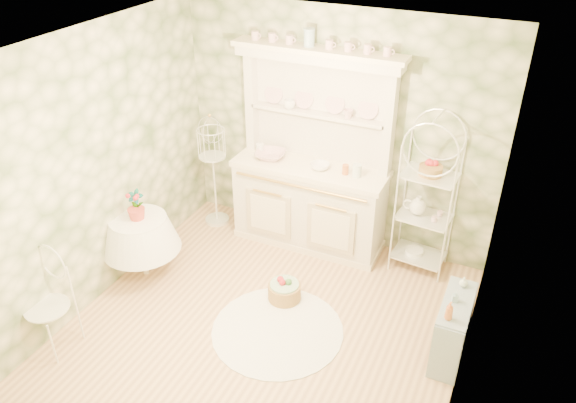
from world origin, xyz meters
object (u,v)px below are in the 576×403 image
at_px(side_shelf, 452,331).
at_px(birdcage_stand, 214,170).
at_px(cafe_chair, 49,314).
at_px(round_table, 142,247).
at_px(kitchen_dresser, 310,155).
at_px(floor_basket, 284,290).
at_px(bakers_rack, 427,192).

bearing_deg(side_shelf, birdcage_stand, 162.62).
bearing_deg(cafe_chair, round_table, 91.76).
bearing_deg(side_shelf, kitchen_dresser, 150.32).
height_order(cafe_chair, floor_basket, cafe_chair).
xyz_separation_m(birdcage_stand, floor_basket, (1.41, -1.00, -0.62)).
distance_m(birdcage_stand, floor_basket, 1.84).
xyz_separation_m(side_shelf, birdcage_stand, (-3.10, 1.07, 0.45)).
bearing_deg(side_shelf, cafe_chair, -155.50).
bearing_deg(cafe_chair, floor_basket, 47.72).
bearing_deg(round_table, side_shelf, 3.23).
height_order(round_table, cafe_chair, cafe_chair).
xyz_separation_m(side_shelf, floor_basket, (-1.69, 0.06, -0.17)).
xyz_separation_m(bakers_rack, floor_basket, (-1.12, -1.14, -0.85)).
distance_m(cafe_chair, birdcage_stand, 2.52).
bearing_deg(floor_basket, cafe_chair, -138.29).
distance_m(bakers_rack, floor_basket, 1.80).
bearing_deg(kitchen_dresser, birdcage_stand, -176.47).
distance_m(bakers_rack, cafe_chair, 3.87).
distance_m(round_table, cafe_chair, 1.24).
height_order(kitchen_dresser, side_shelf, kitchen_dresser).
height_order(round_table, floor_basket, round_table).
height_order(round_table, birdcage_stand, birdcage_stand).
relative_size(side_shelf, cafe_chair, 0.86).
bearing_deg(round_table, kitchen_dresser, 43.67).
bearing_deg(bakers_rack, side_shelf, -59.21).
bearing_deg(cafe_chair, kitchen_dresser, 66.00).
height_order(bakers_rack, cafe_chair, bakers_rack).
relative_size(side_shelf, round_table, 0.94).
bearing_deg(floor_basket, side_shelf, -2.13).
height_order(side_shelf, floor_basket, side_shelf).
height_order(side_shelf, birdcage_stand, birdcage_stand).
xyz_separation_m(kitchen_dresser, birdcage_stand, (-1.22, -0.08, -0.42)).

